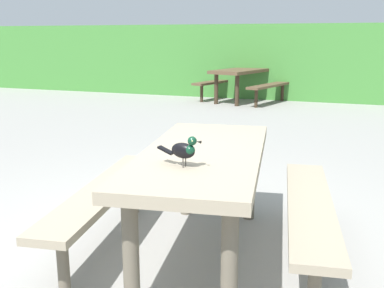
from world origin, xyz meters
The scene contains 5 objects.
ground_plane centered at (0.00, 0.00, 0.00)m, with size 60.00×60.00×0.00m, color gray.
hedge_wall centered at (0.00, 8.63, 0.87)m, with size 28.00×1.34×1.75m, color #428438.
picnic_table_foreground centered at (0.36, 0.08, 0.56)m, with size 1.91×1.93×0.74m.
bird_grackle centered at (0.39, -0.32, 0.84)m, with size 0.28×0.10×0.18m.
picnic_table_mid_left centered at (-1.12, 7.53, 0.56)m, with size 2.10×2.12×0.74m.
Camera 1 is at (1.25, -2.62, 1.46)m, focal length 42.07 mm.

